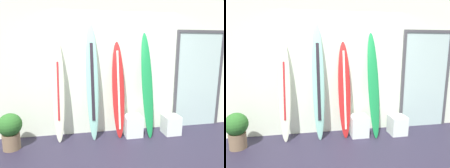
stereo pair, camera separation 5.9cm
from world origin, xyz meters
TOP-DOWN VIEW (x-y plane):
  - ground at (0.00, 0.00)m, footprint 8.00×8.00m
  - wall_back at (0.00, 1.30)m, footprint 7.20×0.20m
  - surfboard_ivory at (-1.19, 0.99)m, footprint 0.24×0.39m
  - surfboard_seafoam at (-0.54, 0.97)m, footprint 0.24×0.41m
  - surfboard_crimson at (-0.03, 0.97)m, footprint 0.25×0.40m
  - surfboard_emerald at (0.56, 0.92)m, footprint 0.25×0.53m
  - display_block_left at (1.08, 0.84)m, footprint 0.33×0.33m
  - display_block_center at (0.27, 0.90)m, footprint 0.35×0.35m
  - glass_door at (1.87, 1.18)m, footprint 1.14×0.06m
  - potted_plant at (-2.02, 0.76)m, footprint 0.40×0.40m

SIDE VIEW (x-z plane):
  - ground at x=0.00m, z-range -0.04..0.00m
  - display_block_left at x=1.08m, z-range 0.00..0.39m
  - display_block_center at x=0.27m, z-range 0.00..0.42m
  - potted_plant at x=-2.02m, z-range 0.04..0.70m
  - surfboard_crimson at x=-0.03m, z-range -0.02..1.90m
  - surfboard_ivory at x=-1.19m, z-range -0.01..1.94m
  - surfboard_emerald at x=0.56m, z-range -0.02..2.08m
  - glass_door at x=1.87m, z-range 0.03..2.20m
  - surfboard_seafoam at x=-0.54m, z-range 0.00..2.27m
  - wall_back at x=0.00m, z-range 0.00..2.80m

